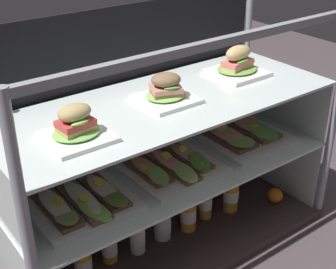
{
  "coord_description": "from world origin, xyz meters",
  "views": [
    {
      "loc": [
        -0.95,
        -1.26,
        1.34
      ],
      "look_at": [
        0.0,
        0.0,
        0.51
      ],
      "focal_mm": 51.3,
      "sensor_mm": 36.0,
      "label": 1
    }
  ],
  "objects_px": {
    "juice_bottle_near_post": "(163,223)",
    "plated_roll_sandwich_far_right": "(237,65)",
    "juice_bottle_back_right": "(49,266)",
    "juice_bottle_back_left": "(231,194)",
    "plated_roll_sandwich_far_left": "(76,128)",
    "juice_bottle_front_middle": "(137,232)",
    "orange_fruit_beside_bottles": "(225,185)",
    "juice_bottle_front_second": "(83,259)",
    "juice_bottle_front_right_end": "(205,199)",
    "juice_bottle_front_left_end": "(109,242)",
    "plated_roll_sandwich_near_left_corner": "(165,91)",
    "open_sandwich_tray_mid_left": "(170,165)",
    "open_sandwich_tray_center": "(80,200)",
    "open_sandwich_tray_near_left_corner": "(241,134)",
    "juice_bottle_tucked_behind": "(188,210)",
    "orange_fruit_near_left_post": "(275,195)"
  },
  "relations": [
    {
      "from": "plated_roll_sandwich_near_left_corner",
      "to": "open_sandwich_tray_center",
      "type": "bearing_deg",
      "value": -176.31
    },
    {
      "from": "plated_roll_sandwich_far_left",
      "to": "juice_bottle_front_right_end",
      "type": "height_order",
      "value": "plated_roll_sandwich_far_left"
    },
    {
      "from": "plated_roll_sandwich_far_left",
      "to": "juice_bottle_front_second",
      "type": "relative_size",
      "value": 0.95
    },
    {
      "from": "open_sandwich_tray_mid_left",
      "to": "juice_bottle_front_right_end",
      "type": "distance_m",
      "value": 0.33
    },
    {
      "from": "juice_bottle_front_second",
      "to": "juice_bottle_front_left_end",
      "type": "height_order",
      "value": "juice_bottle_front_left_end"
    },
    {
      "from": "open_sandwich_tray_mid_left",
      "to": "juice_bottle_front_right_end",
      "type": "xyz_separation_m",
      "value": [
        0.21,
        0.03,
        -0.26
      ]
    },
    {
      "from": "juice_bottle_front_second",
      "to": "orange_fruit_beside_bottles",
      "type": "xyz_separation_m",
      "value": [
        0.79,
        0.09,
        -0.04
      ]
    },
    {
      "from": "juice_bottle_back_right",
      "to": "orange_fruit_beside_bottles",
      "type": "bearing_deg",
      "value": 4.66
    },
    {
      "from": "open_sandwich_tray_center",
      "to": "juice_bottle_front_left_end",
      "type": "relative_size",
      "value": 1.68
    },
    {
      "from": "open_sandwich_tray_center",
      "to": "open_sandwich_tray_near_left_corner",
      "type": "distance_m",
      "value": 0.78
    },
    {
      "from": "plated_roll_sandwich_far_right",
      "to": "open_sandwich_tray_center",
      "type": "distance_m",
      "value": 0.83
    },
    {
      "from": "juice_bottle_back_right",
      "to": "juice_bottle_near_post",
      "type": "height_order",
      "value": "juice_bottle_back_right"
    },
    {
      "from": "open_sandwich_tray_center",
      "to": "juice_bottle_back_right",
      "type": "height_order",
      "value": "open_sandwich_tray_center"
    },
    {
      "from": "juice_bottle_back_left",
      "to": "orange_fruit_beside_bottles",
      "type": "distance_m",
      "value": 0.14
    },
    {
      "from": "open_sandwich_tray_mid_left",
      "to": "orange_fruit_beside_bottles",
      "type": "distance_m",
      "value": 0.52
    },
    {
      "from": "juice_bottle_front_middle",
      "to": "juice_bottle_front_right_end",
      "type": "relative_size",
      "value": 1.05
    },
    {
      "from": "plated_roll_sandwich_far_left",
      "to": "juice_bottle_tucked_behind",
      "type": "relative_size",
      "value": 0.85
    },
    {
      "from": "juice_bottle_tucked_behind",
      "to": "juice_bottle_front_left_end",
      "type": "bearing_deg",
      "value": 174.69
    },
    {
      "from": "juice_bottle_back_left",
      "to": "orange_fruit_beside_bottles",
      "type": "height_order",
      "value": "juice_bottle_back_left"
    },
    {
      "from": "juice_bottle_front_second",
      "to": "juice_bottle_front_right_end",
      "type": "height_order",
      "value": "juice_bottle_front_right_end"
    },
    {
      "from": "plated_roll_sandwich_far_left",
      "to": "juice_bottle_front_middle",
      "type": "xyz_separation_m",
      "value": [
        0.24,
        0.06,
        -0.55
      ]
    },
    {
      "from": "open_sandwich_tray_near_left_corner",
      "to": "juice_bottle_near_post",
      "type": "xyz_separation_m",
      "value": [
        -0.42,
        0.0,
        -0.28
      ]
    },
    {
      "from": "juice_bottle_front_middle",
      "to": "orange_fruit_beside_bottles",
      "type": "xyz_separation_m",
      "value": [
        0.55,
        0.1,
        -0.05
      ]
    },
    {
      "from": "juice_bottle_back_left",
      "to": "juice_bottle_back_right",
      "type": "bearing_deg",
      "value": 177.29
    },
    {
      "from": "plated_roll_sandwich_near_left_corner",
      "to": "juice_bottle_front_left_end",
      "type": "distance_m",
      "value": 0.62
    },
    {
      "from": "juice_bottle_front_right_end",
      "to": "orange_fruit_beside_bottles",
      "type": "height_order",
      "value": "juice_bottle_front_right_end"
    },
    {
      "from": "juice_bottle_back_right",
      "to": "juice_bottle_front_right_end",
      "type": "xyz_separation_m",
      "value": [
        0.72,
        -0.01,
        -0.01
      ]
    },
    {
      "from": "juice_bottle_front_left_end",
      "to": "plated_roll_sandwich_far_left",
      "type": "bearing_deg",
      "value": -147.48
    },
    {
      "from": "open_sandwich_tray_near_left_corner",
      "to": "juice_bottle_near_post",
      "type": "height_order",
      "value": "open_sandwich_tray_near_left_corner"
    },
    {
      "from": "plated_roll_sandwich_far_left",
      "to": "juice_bottle_front_left_end",
      "type": "bearing_deg",
      "value": 32.52
    },
    {
      "from": "juice_bottle_back_right",
      "to": "juice_bottle_back_left",
      "type": "relative_size",
      "value": 1.16
    },
    {
      "from": "juice_bottle_near_post",
      "to": "plated_roll_sandwich_far_right",
      "type": "bearing_deg",
      "value": 6.21
    },
    {
      "from": "juice_bottle_front_left_end",
      "to": "juice_bottle_near_post",
      "type": "height_order",
      "value": "juice_bottle_front_left_end"
    },
    {
      "from": "plated_roll_sandwich_far_left",
      "to": "plated_roll_sandwich_near_left_corner",
      "type": "bearing_deg",
      "value": 10.42
    },
    {
      "from": "plated_roll_sandwich_far_right",
      "to": "juice_bottle_front_left_end",
      "type": "relative_size",
      "value": 0.91
    },
    {
      "from": "plated_roll_sandwich_far_right",
      "to": "juice_bottle_back_left",
      "type": "bearing_deg",
      "value": -128.51
    },
    {
      "from": "open_sandwich_tray_mid_left",
      "to": "juice_bottle_front_second",
      "type": "relative_size",
      "value": 1.78
    },
    {
      "from": "juice_bottle_front_second",
      "to": "plated_roll_sandwich_far_right",
      "type": "bearing_deg",
      "value": 3.55
    },
    {
      "from": "plated_roll_sandwich_far_right",
      "to": "juice_bottle_front_second",
      "type": "relative_size",
      "value": 1.0
    },
    {
      "from": "juice_bottle_front_left_end",
      "to": "orange_fruit_beside_bottles",
      "type": "distance_m",
      "value": 0.68
    },
    {
      "from": "plated_roll_sandwich_far_right",
      "to": "juice_bottle_back_right",
      "type": "relative_size",
      "value": 0.9
    },
    {
      "from": "juice_bottle_front_middle",
      "to": "juice_bottle_back_right",
      "type": "bearing_deg",
      "value": 176.66
    },
    {
      "from": "plated_roll_sandwich_far_left",
      "to": "juice_bottle_back_right",
      "type": "height_order",
      "value": "plated_roll_sandwich_far_left"
    },
    {
      "from": "plated_roll_sandwich_far_left",
      "to": "juice_bottle_front_left_end",
      "type": "xyz_separation_m",
      "value": [
        0.13,
        0.08,
        -0.56
      ]
    },
    {
      "from": "open_sandwich_tray_center",
      "to": "orange_fruit_beside_bottles",
      "type": "relative_size",
      "value": 4.79
    },
    {
      "from": "plated_roll_sandwich_far_left",
      "to": "juice_bottle_front_middle",
      "type": "distance_m",
      "value": 0.61
    },
    {
      "from": "orange_fruit_beside_bottles",
      "to": "open_sandwich_tray_near_left_corner",
      "type": "bearing_deg",
      "value": -96.88
    },
    {
      "from": "juice_bottle_near_post",
      "to": "juice_bottle_back_left",
      "type": "height_order",
      "value": "juice_bottle_back_left"
    },
    {
      "from": "juice_bottle_front_second",
      "to": "orange_fruit_near_left_post",
      "type": "xyz_separation_m",
      "value": [
        0.93,
        -0.1,
        -0.05
      ]
    },
    {
      "from": "open_sandwich_tray_near_left_corner",
      "to": "orange_fruit_near_left_post",
      "type": "height_order",
      "value": "open_sandwich_tray_near_left_corner"
    }
  ]
}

